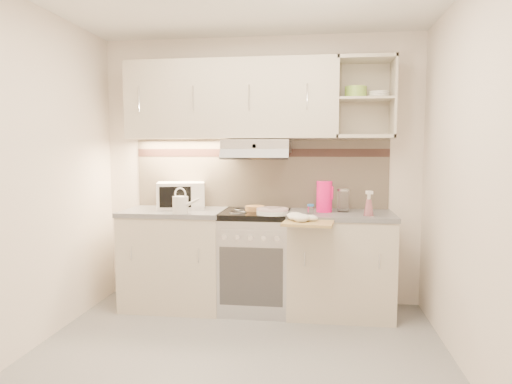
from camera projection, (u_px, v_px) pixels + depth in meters
The scene contains 17 objects.
ground at pixel (234, 365), 3.08m from camera, with size 3.00×3.00×0.00m, color gray.
room_shell at pixel (242, 125), 3.29m from camera, with size 3.04×2.84×2.52m.
base_cabinet_left at pixel (176, 260), 4.23m from camera, with size 0.90×0.60×0.86m, color beige.
worktop_left at pixel (175, 212), 4.18m from camera, with size 0.92×0.62×0.04m, color slate.
base_cabinet_right at pixel (340, 265), 4.03m from camera, with size 0.90×0.60×0.86m, color beige.
worktop_right at pixel (340, 215), 3.99m from camera, with size 0.92×0.62×0.04m, color slate.
electric_range at pixel (256, 260), 4.12m from camera, with size 0.60×0.60×0.90m.
microwave at pixel (181, 195), 4.28m from camera, with size 0.50×0.42×0.24m.
watering_can at pixel (181, 204), 3.94m from camera, with size 0.26×0.14×0.23m.
plate_stack at pixel (273, 211), 3.88m from camera, with size 0.27×0.27×0.06m.
bread_loaf at pixel (255, 208), 4.11m from camera, with size 0.17×0.17×0.04m, color #A37F41.
pink_pitcher at pixel (324, 196), 4.02m from camera, with size 0.15×0.14×0.28m.
glass_jar at pixel (343, 200), 4.04m from camera, with size 0.11×0.11×0.20m.
spice_jar at pixel (311, 209), 3.91m from camera, with size 0.06×0.06×0.08m.
spray_bottle at pixel (369, 205), 3.79m from camera, with size 0.09×0.09×0.22m.
cutting_board at pixel (308, 223), 3.62m from camera, with size 0.39×0.35×0.02m, color #A87957.
dish_towel at pixel (303, 217), 3.64m from camera, with size 0.26×0.22×0.07m, color silver, non-canonical shape.
Camera 1 is at (0.54, -2.91, 1.45)m, focal length 32.00 mm.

